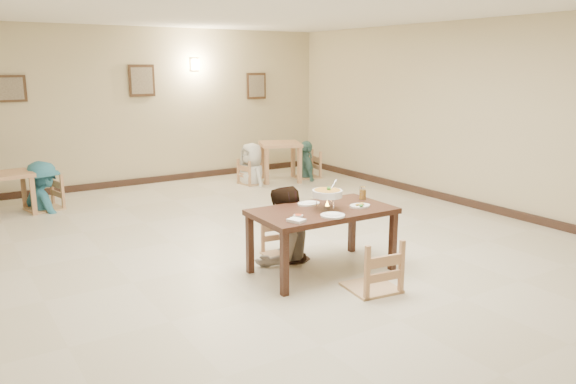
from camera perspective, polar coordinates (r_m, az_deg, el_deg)
floor at (r=7.02m, az=-1.51°, el=-6.27°), size 10.00×10.00×0.00m
ceiling at (r=6.67m, az=-1.67°, el=18.89°), size 10.00×10.00×0.00m
wall_back at (r=11.24m, az=-15.05°, el=8.32°), size 10.00×0.00×10.00m
wall_right at (r=9.38m, az=19.98°, el=7.19°), size 0.00×10.00×10.00m
baseboard_back at (r=11.40m, az=-14.58°, el=1.09°), size 8.00×0.06×0.12m
baseboard_right at (r=9.59m, az=19.22°, el=-1.39°), size 0.06×10.00×0.12m
picture_a at (r=10.71m, az=-26.50°, el=9.38°), size 0.55×0.04×0.45m
picture_b at (r=11.21m, az=-14.63°, el=10.89°), size 0.50×0.04×0.60m
picture_c at (r=12.23m, az=-3.23°, el=10.70°), size 0.45×0.04×0.55m
wall_sconce at (r=11.60m, az=-9.44°, el=12.66°), size 0.16×0.05×0.22m
main_table at (r=6.26m, az=3.50°, el=-2.45°), size 1.58×0.91×0.73m
chair_far at (r=6.79m, az=-0.60°, el=-2.95°), size 0.42×0.42×0.90m
chair_near at (r=5.85m, az=8.60°, el=-4.89°), size 0.50×0.50×1.06m
main_diner at (r=6.59m, az=-0.59°, el=0.52°), size 1.03×0.91×1.78m
curry_warmer at (r=6.20m, az=4.02°, el=-0.16°), size 0.37×0.33×0.30m
rice_plate_far at (r=6.43m, az=2.12°, el=-1.16°), size 0.27×0.27×0.06m
rice_plate_near at (r=5.94m, az=4.57°, el=-2.36°), size 0.26×0.26×0.06m
fried_plate at (r=6.37m, az=7.33°, el=-1.35°), size 0.25×0.25×0.05m
chili_dish at (r=5.92m, az=1.05°, el=-2.40°), size 0.10×0.10×0.02m
napkin_cutlery at (r=5.72m, az=0.86°, el=-2.89°), size 0.20×0.27×0.03m
drink_glass at (r=6.71m, az=7.60°, el=-0.15°), size 0.08×0.08×0.16m
bg_table_left at (r=9.71m, az=-26.54°, el=0.99°), size 0.73×0.73×0.66m
bg_table_right at (r=11.26m, az=-0.80°, el=4.35°), size 1.01×1.01×0.78m
bg_chair_lr at (r=9.82m, az=-23.75°, el=1.39°), size 0.50×0.50×1.07m
bg_chair_rl at (r=11.03m, az=-3.71°, el=3.21°), size 0.43×0.43×0.93m
bg_chair_rr at (r=11.61m, az=1.88°, el=4.01°), size 0.49×0.49×1.05m
bg_diner_b at (r=9.78m, az=-23.88°, el=2.85°), size 0.91×1.16×1.58m
bg_diner_c at (r=10.98m, az=-3.74°, el=4.99°), size 0.56×0.82×1.61m
bg_diner_d at (r=11.57m, az=1.89°, el=5.21°), size 0.64×0.97×1.54m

